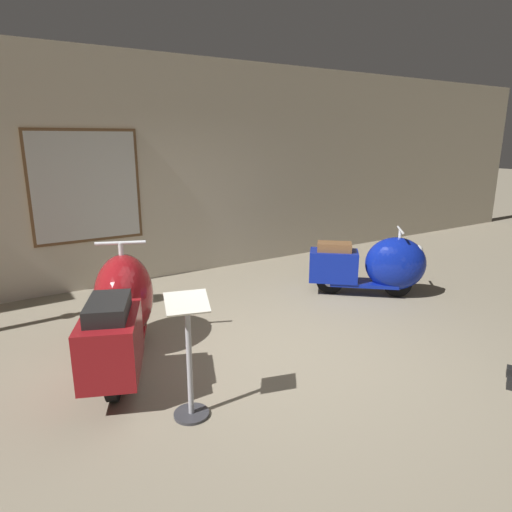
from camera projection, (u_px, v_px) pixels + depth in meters
The scene contains 5 objects.
ground_plane at pixel (276, 356), 4.47m from camera, with size 60.00×60.00×0.00m, color gray.
showroom_back_wall at pixel (145, 171), 6.61m from camera, with size 18.00×0.63×3.30m.
scooter_0 at pixel (121, 310), 4.31m from camera, with size 1.18×1.89×1.12m.
scooter_1 at pixel (376, 265), 6.09m from camera, with size 1.47×1.35×0.95m.
info_stanchion at pixel (190, 368), 3.41m from camera, with size 0.37×0.30×1.01m.
Camera 1 is at (-2.33, -3.34, 2.12)m, focal length 31.25 mm.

